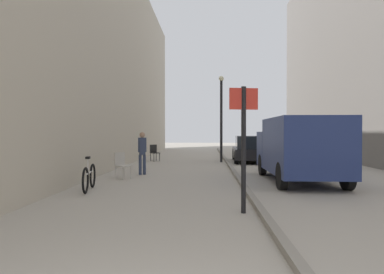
% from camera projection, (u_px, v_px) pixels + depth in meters
% --- Properties ---
extents(ground_plane, '(80.00, 80.00, 0.00)m').
position_uv_depth(ground_plane, '(195.00, 174.00, 13.91)').
color(ground_plane, '#A8A093').
extents(building_facade_left, '(2.92, 40.00, 11.00)m').
position_uv_depth(building_facade_left, '(70.00, 38.00, 14.04)').
color(building_facade_left, '#BCB29E').
rests_on(building_facade_left, ground_plane).
extents(kerb_strip, '(0.16, 40.00, 0.12)m').
position_uv_depth(kerb_strip, '(234.00, 172.00, 13.84)').
color(kerb_strip, gray).
rests_on(kerb_strip, ground_plane).
extents(pedestrian_main_foreground, '(0.31, 0.25, 1.66)m').
position_uv_depth(pedestrian_main_foreground, '(142.00, 150.00, 13.54)').
color(pedestrian_main_foreground, '#2D3851').
rests_on(pedestrian_main_foreground, ground_plane).
extents(delivery_van, '(2.09, 5.00, 2.12)m').
position_uv_depth(delivery_van, '(299.00, 147.00, 11.62)').
color(delivery_van, navy).
rests_on(delivery_van, ground_plane).
extents(parked_car, '(1.99, 4.27, 1.45)m').
position_uv_depth(parked_car, '(250.00, 149.00, 19.46)').
color(parked_car, black).
rests_on(parked_car, ground_plane).
extents(street_sign_post, '(0.59, 0.14, 2.60)m').
position_uv_depth(street_sign_post, '(244.00, 138.00, 7.12)').
color(street_sign_post, black).
rests_on(street_sign_post, ground_plane).
extents(lamp_post, '(0.28, 0.28, 4.76)m').
position_uv_depth(lamp_post, '(221.00, 113.00, 19.13)').
color(lamp_post, black).
rests_on(lamp_post, ground_plane).
extents(bicycle_leaning, '(0.31, 1.76, 0.98)m').
position_uv_depth(bicycle_leaning, '(89.00, 177.00, 9.87)').
color(bicycle_leaning, black).
rests_on(bicycle_leaning, ground_plane).
extents(cafe_chair_near_window, '(0.62, 0.62, 0.94)m').
position_uv_depth(cafe_chair_near_window, '(122.00, 163.00, 12.35)').
color(cafe_chair_near_window, '#B7B2A8').
rests_on(cafe_chair_near_window, ground_plane).
extents(cafe_chair_by_doorway, '(0.62, 0.62, 0.94)m').
position_uv_depth(cafe_chair_by_doorway, '(154.00, 152.00, 19.90)').
color(cafe_chair_by_doorway, black).
rests_on(cafe_chair_by_doorway, ground_plane).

